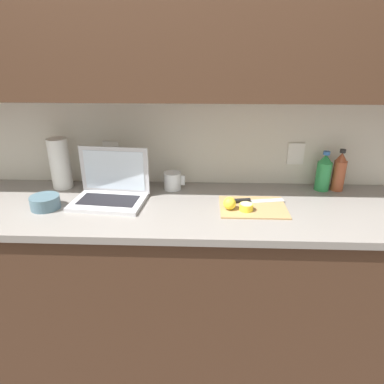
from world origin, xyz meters
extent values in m
plane|color=#564C47|center=(0.00, 0.00, 0.00)|extent=(12.00, 12.00, 0.00)
cube|color=silver|center=(0.00, 0.35, 1.30)|extent=(5.20, 0.06, 2.60)
cube|color=white|center=(-0.34, 0.32, 1.11)|extent=(0.09, 0.01, 0.12)
cube|color=white|center=(0.69, 0.32, 1.11)|extent=(0.09, 0.01, 0.12)
cube|color=#472D1E|center=(0.00, 0.16, 1.77)|extent=(4.42, 0.32, 0.70)
cube|color=#472D1E|center=(0.00, 0.00, 0.45)|extent=(2.35, 0.60, 0.89)
cube|color=gray|center=(0.00, 0.00, 0.91)|extent=(2.43, 0.64, 0.03)
cube|color=silver|center=(-0.29, 0.01, 0.94)|extent=(0.37, 0.28, 0.02)
cube|color=black|center=(-0.29, 0.01, 0.95)|extent=(0.30, 0.17, 0.00)
cube|color=silver|center=(-0.28, 0.13, 1.06)|extent=(0.36, 0.04, 0.25)
cube|color=silver|center=(-0.28, 0.12, 1.06)|extent=(0.31, 0.04, 0.21)
cube|color=tan|center=(0.43, -0.01, 0.93)|extent=(0.32, 0.25, 0.01)
cube|color=silver|center=(0.51, 0.06, 0.94)|extent=(0.18, 0.07, 0.00)
cylinder|color=black|center=(0.37, 0.03, 0.95)|extent=(0.11, 0.04, 0.02)
cylinder|color=yellow|center=(0.39, -0.06, 0.95)|extent=(0.07, 0.07, 0.03)
cylinder|color=#F4EAA3|center=(0.39, -0.06, 0.97)|extent=(0.06, 0.06, 0.00)
sphere|color=yellow|center=(0.31, -0.05, 0.96)|extent=(0.06, 0.06, 0.06)
cylinder|color=#2D934C|center=(0.83, 0.24, 1.00)|extent=(0.08, 0.08, 0.16)
cone|color=#2D934C|center=(0.83, 0.24, 1.10)|extent=(0.07, 0.07, 0.04)
cylinder|color=#3366B2|center=(0.83, 0.24, 1.14)|extent=(0.04, 0.04, 0.02)
cylinder|color=#A34C2D|center=(0.92, 0.24, 1.01)|extent=(0.07, 0.07, 0.17)
cone|color=#A34C2D|center=(0.92, 0.24, 1.11)|extent=(0.06, 0.06, 0.05)
cylinder|color=black|center=(0.92, 0.24, 1.15)|extent=(0.03, 0.03, 0.02)
cylinder|color=silver|center=(0.01, 0.22, 0.97)|extent=(0.10, 0.10, 0.10)
cube|color=silver|center=(0.07, 0.22, 0.98)|extent=(0.02, 0.01, 0.05)
cylinder|color=slate|center=(-0.58, -0.05, 0.96)|extent=(0.14, 0.14, 0.06)
cylinder|color=white|center=(-0.60, 0.22, 1.06)|extent=(0.11, 0.11, 0.28)
camera|label=1|loc=(0.19, -1.53, 1.64)|focal=32.00mm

